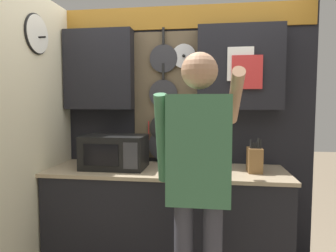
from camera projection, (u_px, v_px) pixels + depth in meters
name	position (u px, v px, depth m)	size (l,w,h in m)	color
base_cabinet_counter	(166.00, 222.00, 2.59)	(2.01, 0.65, 0.93)	black
back_wall_unit	(172.00, 106.00, 2.80)	(2.58, 0.23, 2.37)	black
side_wall	(27.00, 140.00, 2.29)	(0.07, 1.60, 2.37)	beige
microwave	(115.00, 152.00, 2.58)	(0.53, 0.36, 0.28)	black
knife_block	(255.00, 160.00, 2.43)	(0.11, 0.15, 0.28)	brown
utensil_crock	(174.00, 159.00, 2.52)	(0.10, 0.10, 0.34)	white
person	(199.00, 170.00, 1.83)	(0.54, 0.63, 1.79)	#383842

